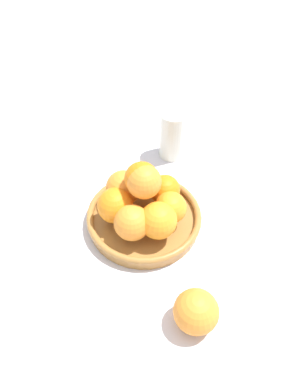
# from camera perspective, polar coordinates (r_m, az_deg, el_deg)

# --- Properties ---
(ground_plane) EXTENTS (4.00, 4.00, 0.00)m
(ground_plane) POSITION_cam_1_polar(r_m,az_deg,el_deg) (0.83, 0.00, -4.67)
(ground_plane) COLOR silver
(fruit_bowl) EXTENTS (0.25, 0.25, 0.03)m
(fruit_bowl) POSITION_cam_1_polar(r_m,az_deg,el_deg) (0.82, 0.00, -3.92)
(fruit_bowl) COLOR #A57238
(fruit_bowl) RESTS_ON ground_plane
(orange_pile) EXTENTS (0.19, 0.18, 0.13)m
(orange_pile) POSITION_cam_1_polar(r_m,az_deg,el_deg) (0.77, -0.28, -0.85)
(orange_pile) COLOR orange
(orange_pile) RESTS_ON fruit_bowl
(stray_orange) EXTENTS (0.08, 0.08, 0.08)m
(stray_orange) POSITION_cam_1_polar(r_m,az_deg,el_deg) (0.68, 7.94, -17.60)
(stray_orange) COLOR orange
(stray_orange) RESTS_ON ground_plane
(drinking_glass) EXTENTS (0.07, 0.07, 0.13)m
(drinking_glass) POSITION_cam_1_polar(r_m,az_deg,el_deg) (0.95, 4.43, 8.70)
(drinking_glass) COLOR silver
(drinking_glass) RESTS_ON ground_plane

